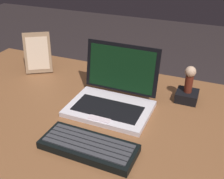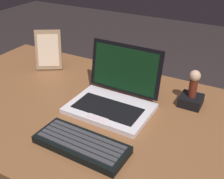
% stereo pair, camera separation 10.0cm
% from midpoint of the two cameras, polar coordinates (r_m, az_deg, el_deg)
% --- Properties ---
extents(desk, '(1.39, 0.80, 0.75)m').
position_cam_midpoint_polar(desk, '(1.12, -2.53, -7.17)').
color(desk, brown).
rests_on(desk, ground).
extents(laptop_front, '(0.31, 0.25, 0.22)m').
position_cam_midpoint_polar(laptop_front, '(1.06, 3.12, -1.53)').
color(laptop_front, silver).
rests_on(laptop_front, desk).
extents(external_keyboard, '(0.30, 0.13, 0.03)m').
position_cam_midpoint_polar(external_keyboard, '(0.88, -2.99, -11.14)').
color(external_keyboard, black).
rests_on(external_keyboard, desk).
extents(photo_frame, '(0.14, 0.12, 0.19)m').
position_cam_midpoint_polar(photo_frame, '(1.37, -10.75, 7.82)').
color(photo_frame, '#8A6A4D').
rests_on(photo_frame, desk).
extents(figurine_stand, '(0.08, 0.08, 0.04)m').
position_cam_midpoint_polar(figurine_stand, '(1.14, 18.17, -2.22)').
color(figurine_stand, black).
rests_on(figurine_stand, desk).
extents(figurine, '(0.04, 0.04, 0.11)m').
position_cam_midpoint_polar(figurine, '(1.10, 18.83, 1.46)').
color(figurine, '#5B2014').
rests_on(figurine, figurine_stand).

